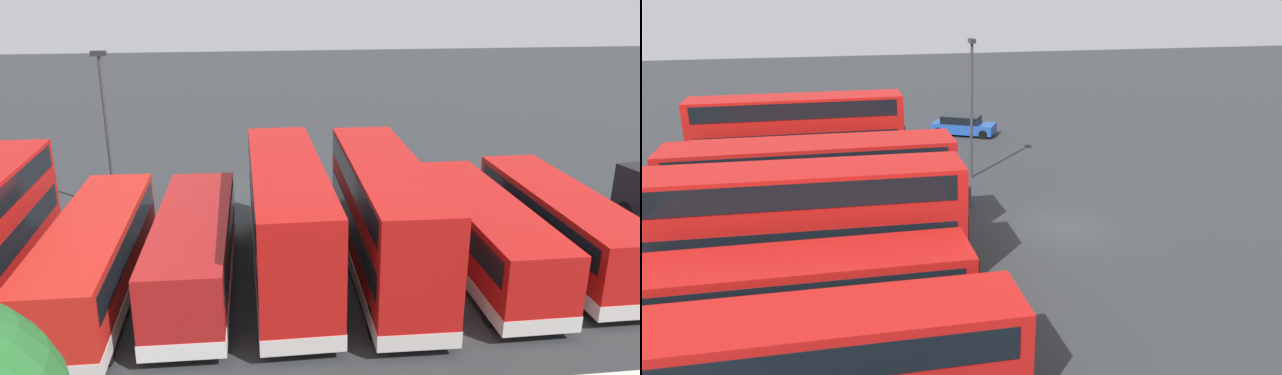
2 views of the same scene
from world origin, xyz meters
TOP-DOWN VIEW (x-y plane):
  - ground_plane at (0.00, 0.00)m, footprint 140.00×140.00m
  - bus_single_deck_near_end at (-10.78, 10.87)m, footprint 2.62×10.79m
  - bus_single_deck_second at (-7.34, 11.43)m, footprint 2.63×10.65m
  - bus_double_decker_third at (-3.47, 11.33)m, footprint 2.88×11.61m
  - bus_double_decker_fourth at (0.16, 11.04)m, footprint 2.66×11.70m
  - bus_single_deck_fifth at (3.58, 11.67)m, footprint 2.81×10.22m
  - bus_single_deck_sixth at (7.02, 11.87)m, footprint 2.71×11.18m
  - bus_double_decker_seventh at (10.93, 12.05)m, footprint 2.72×11.92m
  - car_hatchback_silver at (18.32, 0.86)m, footprint 3.73×4.84m
  - lamp_post_tall at (8.18, 2.55)m, footprint 0.70×0.30m
  - waste_bin_yellow at (3.78, 3.85)m, footprint 0.60×0.60m

SIDE VIEW (x-z plane):
  - ground_plane at x=0.00m, z-range 0.00..0.00m
  - waste_bin_yellow at x=3.78m, z-range 0.00..0.95m
  - car_hatchback_silver at x=18.32m, z-range -0.01..1.42m
  - bus_single_deck_fifth at x=3.58m, z-range 0.14..3.09m
  - bus_single_deck_second at x=-7.34m, z-range 0.15..3.10m
  - bus_single_deck_near_end at x=-10.78m, z-range 0.15..3.10m
  - bus_single_deck_sixth at x=7.02m, z-range 0.15..3.10m
  - bus_double_decker_third at x=-3.47m, z-range 0.17..4.72m
  - bus_double_decker_fourth at x=0.16m, z-range 0.17..4.72m
  - bus_double_decker_seventh at x=10.93m, z-range 0.18..4.73m
  - lamp_post_tall at x=8.18m, z-range 0.68..8.46m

